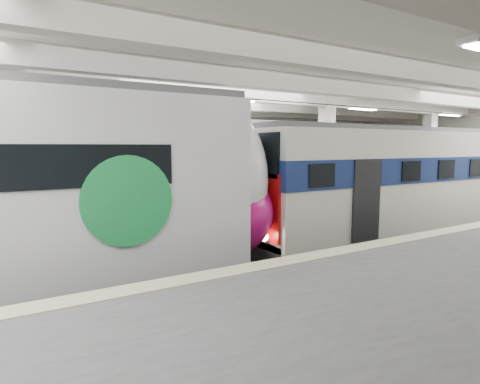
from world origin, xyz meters
TOP-DOWN VIEW (x-y plane):
  - station_hall at (0.00, -1.74)m, footprint 36.00×24.00m
  - older_rer at (5.51, 0.00)m, footprint 12.15×2.68m
  - far_train at (-2.20, 5.50)m, footprint 14.13×3.52m

SIDE VIEW (x-z plane):
  - older_rer at x=5.51m, z-range 0.10..4.17m
  - far_train at x=-2.20m, z-range 0.07..4.55m
  - station_hall at x=0.00m, z-range 0.37..6.12m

